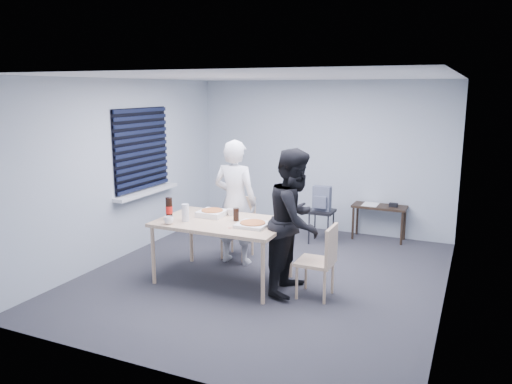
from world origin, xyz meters
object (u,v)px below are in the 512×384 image
at_px(chair_right, 322,257).
at_px(stool, 321,217).
at_px(mug_b, 231,212).
at_px(person_black, 295,221).
at_px(chair_far, 240,222).
at_px(side_table, 379,210).
at_px(backpack, 322,199).
at_px(dining_table, 223,225).
at_px(soda_bottle, 169,209).
at_px(mug_a, 169,220).
at_px(person_white, 235,202).

height_order(chair_right, stool, chair_right).
bearing_deg(mug_b, person_black, -12.74).
relative_size(chair_far, person_black, 0.50).
xyz_separation_m(side_table, backpack, (-0.81, -0.58, 0.24)).
distance_m(dining_table, chair_far, 1.04).
relative_size(chair_far, chair_right, 1.00).
relative_size(chair_far, soda_bottle, 3.13).
relative_size(chair_right, person_black, 0.50).
height_order(stool, mug_a, mug_a).
xyz_separation_m(backpack, mug_b, (-0.72, -1.78, 0.11)).
distance_m(side_table, backpack, 1.03).
relative_size(person_black, stool, 3.25).
xyz_separation_m(person_black, side_table, (0.55, 2.58, -0.39)).
height_order(person_white, person_black, same).
distance_m(side_table, stool, 0.99).
bearing_deg(backpack, mug_a, -94.68).
distance_m(chair_right, person_white, 1.69).
distance_m(person_white, person_black, 1.28).
relative_size(person_white, stool, 3.25).
xyz_separation_m(person_white, stool, (0.85, 1.39, -0.45)).
bearing_deg(soda_bottle, dining_table, 16.15).
bearing_deg(side_table, person_white, -130.48).
relative_size(backpack, mug_a, 3.18).
bearing_deg(soda_bottle, mug_a, -57.43).
height_order(dining_table, side_table, dining_table).
bearing_deg(side_table, chair_far, -136.27).
distance_m(dining_table, mug_b, 0.31).
xyz_separation_m(stool, soda_bottle, (-1.36, -2.28, 0.50)).
relative_size(dining_table, soda_bottle, 5.77).
bearing_deg(backpack, soda_bottle, -99.33).
relative_size(chair_far, side_table, 1.03).
distance_m(person_white, mug_a, 1.16).
xyz_separation_m(person_black, mug_b, (-0.99, 0.22, -0.04)).
height_order(chair_right, mug_b, mug_b).
bearing_deg(person_black, soda_bottle, 99.17).
height_order(chair_far, person_black, person_black).
distance_m(mug_a, soda_bottle, 0.27).
relative_size(dining_table, chair_far, 1.85).
bearing_deg(backpack, chair_far, -108.76).
bearing_deg(person_white, soda_bottle, 60.29).
relative_size(dining_table, mug_b, 16.43).
relative_size(chair_far, stool, 1.63).
xyz_separation_m(backpack, mug_a, (-1.23, -2.48, 0.11)).
distance_m(backpack, mug_a, 2.77).
bearing_deg(soda_bottle, person_white, 60.29).
xyz_separation_m(stool, mug_a, (-1.23, -2.49, 0.41)).
xyz_separation_m(chair_right, soda_bottle, (-2.01, -0.19, 0.42)).
bearing_deg(soda_bottle, side_table, 52.58).
relative_size(dining_table, stool, 3.02).
bearing_deg(chair_right, person_white, 155.06).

